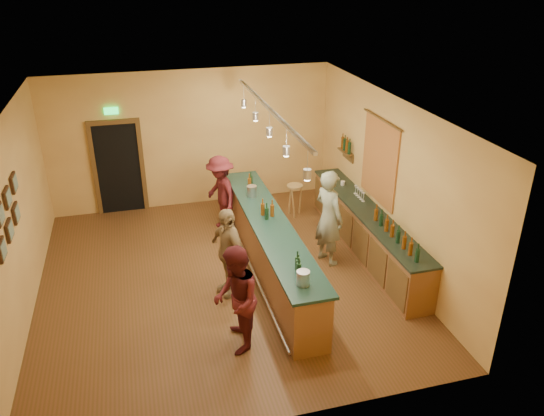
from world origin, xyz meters
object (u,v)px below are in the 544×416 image
object	(u,v)px
back_counter	(366,231)
customer_c	(221,193)
bar_stool	(295,191)
customer_b	(228,252)
bartender	(329,218)
tasting_bar	(270,243)
customer_a	(236,300)

from	to	relation	value
back_counter	customer_c	bearing A→B (deg)	144.65
back_counter	bar_stool	bearing A→B (deg)	113.13
customer_b	bartender	bearing A→B (deg)	83.51
tasting_bar	customer_c	xyz separation A→B (m)	(-0.55, 2.02, 0.22)
back_counter	bartender	xyz separation A→B (m)	(-0.86, -0.11, 0.46)
bartender	customer_c	bearing A→B (deg)	21.20
back_counter	customer_c	size ratio (longest dim) A/B	2.74
back_counter	customer_c	world-z (taller)	customer_c
bartender	back_counter	bearing A→B (deg)	-103.30
bar_stool	back_counter	bearing A→B (deg)	-66.87
customer_a	customer_c	bearing A→B (deg)	-179.51
back_counter	bar_stool	world-z (taller)	back_counter
tasting_bar	bar_stool	distance (m)	2.50
customer_c	tasting_bar	bearing A→B (deg)	-0.36
tasting_bar	customer_b	xyz separation A→B (m)	(-0.87, -0.49, 0.21)
back_counter	tasting_bar	xyz separation A→B (m)	(-2.04, -0.18, 0.12)
customer_a	tasting_bar	bearing A→B (deg)	159.58
bar_stool	customer_b	bearing A→B (deg)	-127.31
tasting_bar	customer_b	bearing A→B (deg)	-150.88
customer_c	bar_stool	size ratio (longest dim) A/B	2.22
tasting_bar	customer_b	world-z (taller)	customer_b
customer_b	bar_stool	size ratio (longest dim) A/B	2.20
customer_a	customer_b	xyz separation A→B (m)	(0.16, 1.47, -0.03)
customer_c	bar_stool	distance (m)	1.75
customer_a	bar_stool	distance (m)	4.71
bartender	customer_c	xyz separation A→B (m)	(-1.73, 1.94, -0.12)
tasting_bar	customer_b	distance (m)	1.02
tasting_bar	bar_stool	size ratio (longest dim) A/B	6.83
back_counter	customer_b	size ratio (longest dim) A/B	2.77
customer_c	back_counter	bearing A→B (deg)	39.08
bartender	customer_a	world-z (taller)	bartender
customer_c	bar_stool	xyz separation A→B (m)	(1.73, 0.18, -0.23)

